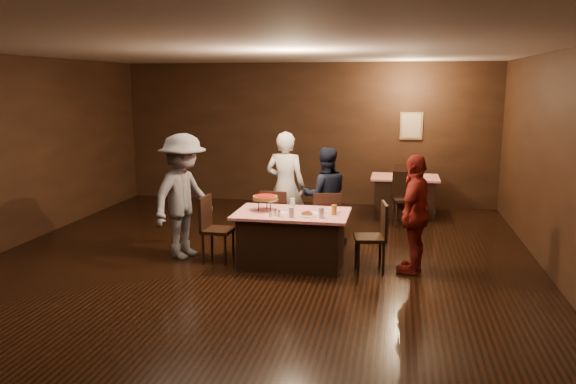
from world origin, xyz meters
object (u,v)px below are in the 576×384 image
(chair_back_near, at_px, (405,198))
(glass_back, at_px, (292,203))
(main_table, at_px, (292,239))
(back_table, at_px, (404,196))
(chair_far_right, at_px, (326,221))
(plate_empty, at_px, (332,211))
(diner_grey_knit, at_px, (184,196))
(diner_navy_hoodie, at_px, (325,195))
(chair_end_right, at_px, (370,236))
(glass_front_right, at_px, (321,213))
(diner_white_jacket, at_px, (285,186))
(diner_red_shirt, at_px, (415,214))
(chair_back_far, at_px, (404,186))
(chair_end_left, at_px, (218,229))
(glass_front_left, at_px, (292,212))
(glass_amber, at_px, (334,210))
(chair_far_left, at_px, (276,219))
(pizza_stand, at_px, (265,198))

(chair_back_near, relative_size, glass_back, 6.79)
(main_table, xyz_separation_m, back_table, (1.60, 3.49, 0.00))
(chair_far_right, xyz_separation_m, plate_empty, (0.15, -0.60, 0.30))
(main_table, bearing_deg, diner_grey_knit, 177.55)
(main_table, xyz_separation_m, diner_navy_hoodie, (0.31, 1.24, 0.40))
(chair_end_right, xyz_separation_m, glass_front_right, (-0.65, -0.25, 0.37))
(diner_white_jacket, relative_size, diner_red_shirt, 1.10)
(chair_back_far, bearing_deg, glass_front_right, 75.69)
(chair_end_left, height_order, diner_red_shirt, diner_red_shirt)
(chair_back_far, bearing_deg, chair_back_near, 90.54)
(glass_front_left, bearing_deg, glass_amber, 24.44)
(chair_back_near, bearing_deg, glass_front_left, -125.85)
(glass_front_right, xyz_separation_m, glass_amber, (0.15, 0.20, 0.00))
(back_table, height_order, glass_front_right, glass_front_right)
(chair_back_near, distance_m, glass_back, 3.01)
(plate_empty, relative_size, glass_back, 1.79)
(back_table, relative_size, chair_back_near, 1.37)
(diner_grey_knit, bearing_deg, chair_far_left, -42.01)
(chair_end_right, relative_size, diner_white_jacket, 0.53)
(chair_end_left, distance_m, diner_grey_knit, 0.71)
(main_table, height_order, diner_red_shirt, diner_red_shirt)
(plate_empty, height_order, glass_front_left, glass_front_left)
(glass_front_left, bearing_deg, chair_back_far, 70.54)
(main_table, bearing_deg, chair_far_right, 61.93)
(chair_end_left, relative_size, diner_navy_hoodie, 0.61)
(chair_end_right, distance_m, glass_front_left, 1.15)
(chair_back_far, bearing_deg, chair_far_left, 59.61)
(chair_back_far, height_order, glass_back, chair_back_far)
(diner_white_jacket, bearing_deg, diner_red_shirt, 154.36)
(glass_front_left, bearing_deg, diner_red_shirt, 10.93)
(pizza_stand, bearing_deg, chair_end_left, -175.91)
(diner_grey_knit, relative_size, glass_amber, 13.19)
(chair_back_near, height_order, glass_back, chair_back_near)
(chair_far_right, bearing_deg, diner_white_jacket, -44.27)
(glass_front_right, bearing_deg, main_table, 150.95)
(main_table, distance_m, diner_grey_knit, 1.73)
(diner_red_shirt, bearing_deg, diner_white_jacket, -103.57)
(back_table, distance_m, diner_red_shirt, 3.50)
(plate_empty, bearing_deg, glass_front_right, -104.04)
(diner_navy_hoodie, bearing_deg, chair_end_right, 105.43)
(chair_far_right, xyz_separation_m, pizza_stand, (-0.80, -0.70, 0.48))
(chair_far_right, bearing_deg, glass_front_right, 83.56)
(diner_red_shirt, distance_m, glass_back, 1.77)
(chair_back_far, bearing_deg, chair_end_right, 83.56)
(chair_far_left, height_order, glass_front_left, chair_far_left)
(back_table, relative_size, plate_empty, 5.20)
(glass_front_left, height_order, glass_back, same)
(chair_end_left, relative_size, diner_white_jacket, 0.53)
(diner_grey_knit, relative_size, diner_red_shirt, 1.13)
(pizza_stand, bearing_deg, diner_grey_knit, 179.07)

